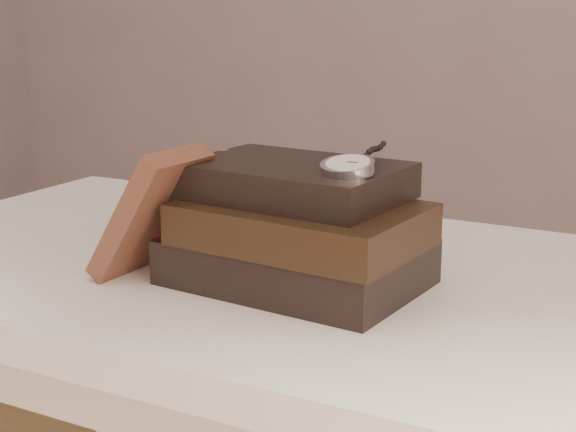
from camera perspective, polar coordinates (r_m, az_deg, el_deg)
The scene contains 5 objects.
table at distance 1.06m, azimuth -2.65°, elevation -7.64°, with size 1.00×0.60×0.75m.
book_stack at distance 0.92m, azimuth 0.63°, elevation -0.89°, with size 0.28×0.21×0.13m.
journal at distance 0.95m, azimuth -9.22°, elevation 0.22°, with size 0.02×0.10×0.16m, color #46251B.
pocket_watch at distance 0.86m, azimuth 4.12°, elevation 3.39°, with size 0.06×0.16×0.02m.
eyeglasses at distance 1.04m, azimuth -1.12°, elevation 1.64°, with size 0.12×0.14×0.05m.
Camera 1 is at (0.51, -0.49, 1.05)m, focal length 53.06 mm.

